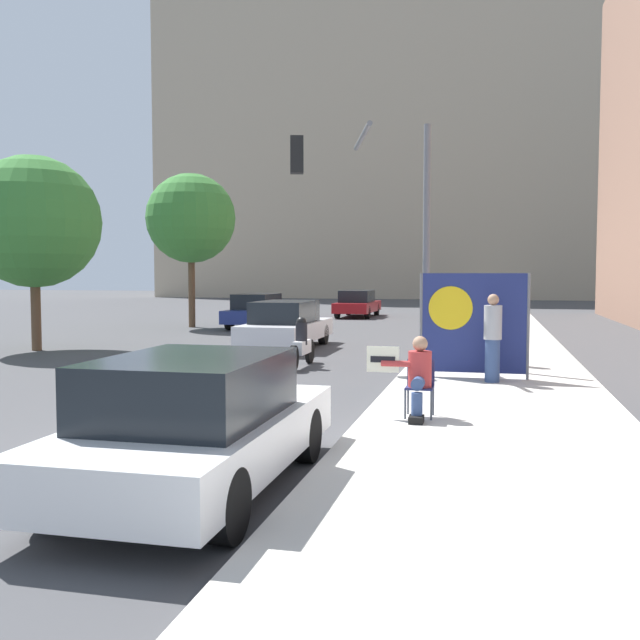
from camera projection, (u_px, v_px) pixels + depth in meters
The scene contains 15 objects.
ground_plane at pixel (196, 452), 8.97m from camera, with size 160.00×160.00×0.00m, color #444447.
sidewalk_curb at pixel (493, 342), 22.66m from camera, with size 3.89×90.00×0.16m, color beige.
building_backdrop_far at pixel (433, 79), 67.33m from camera, with size 52.00×12.00×41.31m.
seated_protester at pixel (418, 375), 10.25m from camera, with size 0.97×0.77×1.18m.
jogger_on_sidewalk at pixel (493, 337), 13.63m from camera, with size 0.34×0.34×1.69m.
pedestrian_behind at pixel (500, 327), 16.33m from camera, with size 0.34×0.34×1.68m.
protest_banner at pixel (473, 323), 14.21m from camera, with size 2.15×0.06×2.09m.
traffic_light_pole at pixel (377, 202), 16.42m from camera, with size 3.15×2.92×5.51m.
parked_car_curbside at pixel (196, 423), 7.29m from camera, with size 1.84×4.28×1.41m.
car_on_road_nearest at pixel (286, 325), 21.34m from camera, with size 1.79×4.74×1.43m.
car_on_road_midblock at pixel (258, 311), 29.59m from camera, with size 1.71×4.50×1.42m.
car_on_road_distant at pixel (357, 304), 37.16m from camera, with size 1.76×4.74×1.39m.
motorcycle_on_road at pixel (302, 345), 17.09m from camera, with size 0.28×2.12×1.21m.
street_tree_near_curb at pixel (34, 222), 20.63m from camera, with size 3.83×3.83×5.66m.
street_tree_midblock at pixel (191, 219), 29.75m from camera, with size 3.73×3.73×6.43m.
Camera 1 is at (3.58, -8.24, 2.24)m, focal length 40.00 mm.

